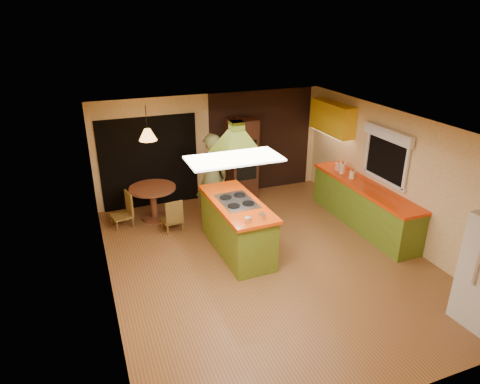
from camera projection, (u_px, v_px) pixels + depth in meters
name	position (u px, v px, depth m)	size (l,w,h in m)	color
ground	(268.00, 261.00, 7.81)	(6.50, 6.50, 0.00)	#945B30
room_walls	(270.00, 199.00, 7.32)	(5.50, 6.50, 6.50)	beige
ceiling_plane	(272.00, 127.00, 6.83)	(6.50, 6.50, 0.00)	silver
brick_panel	(261.00, 142.00, 10.51)	(2.64, 0.03, 2.50)	#381E14
nook_opening	(150.00, 163.00, 9.67)	(2.20, 0.03, 2.10)	black
right_counter	(363.00, 205.00, 8.96)	(0.62, 3.05, 0.92)	olive
upper_cabinets	(332.00, 118.00, 9.79)	(0.34, 1.40, 0.70)	yellow
window_right	(387.00, 146.00, 8.36)	(0.12, 1.35, 1.06)	black
fluor_panel	(234.00, 159.00, 5.44)	(1.20, 0.60, 0.03)	white
kitchen_island	(237.00, 226.00, 7.98)	(0.88, 2.06, 1.03)	olive
range_hood	(237.00, 135.00, 7.30)	(0.94, 0.70, 0.78)	#60731C
man	(211.00, 178.00, 8.96)	(0.71, 0.47, 1.95)	brown
wall_oven	(242.00, 159.00, 10.17)	(0.66, 0.62, 1.93)	#482317
dining_table	(153.00, 197.00, 9.21)	(0.99, 0.99, 0.75)	brown
chair_left	(121.00, 210.00, 8.95)	(0.40, 0.40, 0.74)	brown
chair_near	(172.00, 214.00, 8.80)	(0.38, 0.38, 0.70)	brown
pendant_lamp	(148.00, 135.00, 8.67)	(0.36, 0.36, 0.24)	#FF9E3F
canister_large	(342.00, 168.00, 9.39)	(0.15, 0.15, 0.22)	#FFEBCD
canister_medium	(338.00, 166.00, 9.55)	(0.13, 0.13, 0.18)	#F7E1C7
canister_small	(352.00, 175.00, 9.08)	(0.13, 0.13, 0.17)	#EFE6C0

